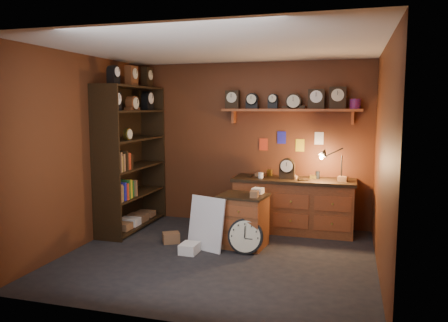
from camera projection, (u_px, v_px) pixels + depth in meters
floor at (218, 257)px, 5.77m from camera, size 4.00×4.00×0.00m
room_shell at (224, 126)px, 5.65m from camera, size 4.02×3.62×2.71m
shelving_unit at (130, 152)px, 7.04m from camera, size 0.47×1.60×2.58m
workbench at (293, 202)px, 6.89m from camera, size 1.90×0.66×1.36m
low_cabinet at (243, 218)px, 6.16m from camera, size 0.72×0.63×0.84m
big_round_clock at (245, 236)px, 5.88m from camera, size 0.48×0.16×0.48m
white_panel at (206, 249)px, 6.08m from camera, size 0.59×0.33×0.75m
mini_fridge at (239, 221)px, 6.71m from camera, size 0.50×0.52×0.47m
floor_box_a at (171, 238)px, 6.36m from camera, size 0.31×0.29×0.15m
floor_box_b at (189, 248)px, 5.90m from camera, size 0.23×0.28×0.14m
floor_box_c at (220, 241)px, 6.15m from camera, size 0.29×0.25×0.19m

